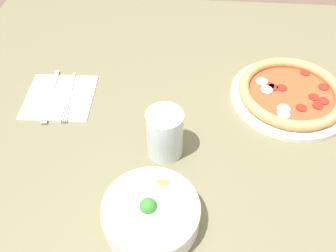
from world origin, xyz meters
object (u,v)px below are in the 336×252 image
at_px(bowl, 150,213).
at_px(fork, 69,96).
at_px(knife, 52,93).
at_px(pizza, 291,94).
at_px(glass, 165,134).

height_order(bowl, fork, bowl).
height_order(bowl, knife, bowl).
bearing_deg(fork, pizza, 87.72).
xyz_separation_m(pizza, bowl, (0.31, 0.37, 0.01)).
distance_m(fork, glass, 0.31).
xyz_separation_m(knife, glass, (-0.31, 0.16, 0.05)).
bearing_deg(knife, bowl, 34.63).
bearing_deg(pizza, glass, 33.09).
bearing_deg(bowl, pizza, -129.87).
distance_m(fork, knife, 0.05).
relative_size(knife, glass, 1.72).
bearing_deg(glass, bowl, 86.44).
bearing_deg(glass, pizza, -146.91).
height_order(pizza, fork, pizza).
bearing_deg(fork, bowl, 30.27).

